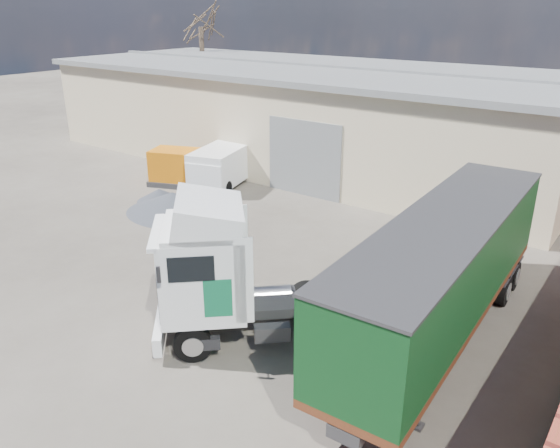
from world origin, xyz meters
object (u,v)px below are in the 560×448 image
Objects in this scene: orange_skip at (179,169)px; box_trailer at (445,267)px; tractor_unit at (234,280)px; panel_van at (224,165)px; bare_tree at (200,13)px.

box_trailer is at bearing -41.35° from orange_skip.
panel_van is at bearing -179.95° from tractor_unit.
bare_tree is 1.60× the size of tractor_unit.
bare_tree reaches higher than orange_skip.
box_trailer is at bearing -41.96° from panel_van.
bare_tree is 31.97m from box_trailer.
box_trailer is 3.29× the size of orange_skip.
box_trailer is 16.83m from orange_skip.
orange_skip is (-1.79, -1.37, -0.22)m from panel_van.
bare_tree reaches higher than box_trailer.
tractor_unit is 14.29m from orange_skip.
panel_van is (-14.01, 6.98, -1.20)m from box_trailer.
tractor_unit reaches higher than orange_skip.
box_trailer reaches higher than panel_van.
bare_tree is 0.88× the size of box_trailer.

